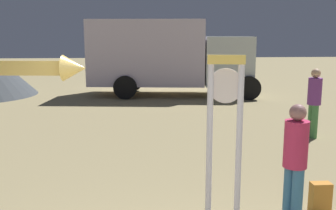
{
  "coord_description": "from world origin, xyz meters",
  "views": [
    {
      "loc": [
        -0.22,
        -2.27,
        2.42
      ],
      "look_at": [
        0.3,
        4.39,
        1.2
      ],
      "focal_mm": 40.94,
      "sensor_mm": 36.0,
      "label": 1
    }
  ],
  "objects_px": {
    "arrow_sign": "(16,118)",
    "person_distant": "(314,99)",
    "person_near_clock": "(295,158)",
    "standing_clock": "(224,132)",
    "backpack": "(320,198)",
    "box_truck_near": "(166,55)"
  },
  "relations": [
    {
      "from": "arrow_sign",
      "to": "person_near_clock",
      "type": "height_order",
      "value": "arrow_sign"
    },
    {
      "from": "standing_clock",
      "to": "person_distant",
      "type": "xyz_separation_m",
      "value": [
        3.18,
        4.46,
        -0.41
      ]
    },
    {
      "from": "person_distant",
      "to": "standing_clock",
      "type": "bearing_deg",
      "value": -125.45
    },
    {
      "from": "person_near_clock",
      "to": "person_distant",
      "type": "distance_m",
      "value": 4.64
    },
    {
      "from": "person_distant",
      "to": "box_truck_near",
      "type": "distance_m",
      "value": 7.6
    },
    {
      "from": "arrow_sign",
      "to": "person_distant",
      "type": "bearing_deg",
      "value": 42.09
    },
    {
      "from": "box_truck_near",
      "to": "person_near_clock",
      "type": "bearing_deg",
      "value": -85.66
    },
    {
      "from": "backpack",
      "to": "box_truck_near",
      "type": "bearing_deg",
      "value": 97.08
    },
    {
      "from": "box_truck_near",
      "to": "person_distant",
      "type": "bearing_deg",
      "value": -66.53
    },
    {
      "from": "box_truck_near",
      "to": "standing_clock",
      "type": "bearing_deg",
      "value": -90.84
    },
    {
      "from": "person_near_clock",
      "to": "person_distant",
      "type": "height_order",
      "value": "person_distant"
    },
    {
      "from": "arrow_sign",
      "to": "backpack",
      "type": "distance_m",
      "value": 4.06
    },
    {
      "from": "arrow_sign",
      "to": "backpack",
      "type": "relative_size",
      "value": 5.49
    },
    {
      "from": "arrow_sign",
      "to": "box_truck_near",
      "type": "distance_m",
      "value": 12.0
    },
    {
      "from": "person_distant",
      "to": "box_truck_near",
      "type": "relative_size",
      "value": 0.24
    },
    {
      "from": "standing_clock",
      "to": "person_distant",
      "type": "height_order",
      "value": "standing_clock"
    },
    {
      "from": "person_near_clock",
      "to": "box_truck_near",
      "type": "bearing_deg",
      "value": 94.34
    },
    {
      "from": "person_distant",
      "to": "box_truck_near",
      "type": "xyz_separation_m",
      "value": [
        -3.01,
        6.94,
        0.71
      ]
    },
    {
      "from": "arrow_sign",
      "to": "backpack",
      "type": "xyz_separation_m",
      "value": [
        3.68,
        0.99,
        -1.41
      ]
    },
    {
      "from": "standing_clock",
      "to": "arrow_sign",
      "type": "distance_m",
      "value": 2.22
    },
    {
      "from": "person_distant",
      "to": "backpack",
      "type": "bearing_deg",
      "value": -113.48
    },
    {
      "from": "standing_clock",
      "to": "backpack",
      "type": "height_order",
      "value": "standing_clock"
    }
  ]
}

